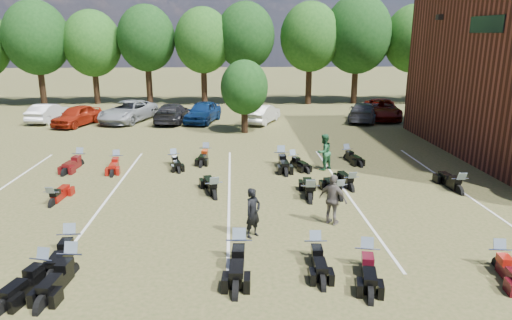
{
  "coord_description": "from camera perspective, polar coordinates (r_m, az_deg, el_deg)",
  "views": [
    {
      "loc": [
        -2.8,
        -15.29,
        6.54
      ],
      "look_at": [
        -1.81,
        4.0,
        1.2
      ],
      "focal_mm": 32.0,
      "sensor_mm": 36.0,
      "label": 1
    }
  ],
  "objects": [
    {
      "name": "ground",
      "position": [
        16.86,
        6.9,
        -7.48
      ],
      "size": [
        160.0,
        160.0,
        0.0
      ],
      "primitive_type": "plane",
      "color": "brown",
      "rests_on": "ground"
    },
    {
      "name": "car_0",
      "position": [
        36.29,
        -21.48,
        5.2
      ],
      "size": [
        3.08,
        4.73,
        1.5
      ],
      "primitive_type": "imported",
      "rotation": [
        0.0,
        0.0,
        -0.33
      ],
      "color": "maroon",
      "rests_on": "ground"
    },
    {
      "name": "car_1",
      "position": [
        38.82,
        -24.56,
        5.41
      ],
      "size": [
        2.04,
        4.44,
        1.41
      ],
      "primitive_type": "imported",
      "rotation": [
        0.0,
        0.0,
        3.01
      ],
      "color": "#B7B8BB",
      "rests_on": "ground"
    },
    {
      "name": "car_2",
      "position": [
        36.71,
        -15.69,
        5.88
      ],
      "size": [
        4.25,
        6.26,
        1.59
      ],
      "primitive_type": "imported",
      "rotation": [
        0.0,
        0.0,
        -0.31
      ],
      "color": "gray",
      "rests_on": "ground"
    },
    {
      "name": "car_3",
      "position": [
        35.64,
        -10.37,
        5.81
      ],
      "size": [
        2.69,
        5.23,
        1.45
      ],
      "primitive_type": "imported",
      "rotation": [
        0.0,
        0.0,
        3.01
      ],
      "color": "black",
      "rests_on": "ground"
    },
    {
      "name": "car_4",
      "position": [
        35.29,
        -6.66,
        5.99
      ],
      "size": [
        3.04,
        5.03,
        1.6
      ],
      "primitive_type": "imported",
      "rotation": [
        0.0,
        0.0,
        -0.26
      ],
      "color": "navy",
      "rests_on": "ground"
    },
    {
      "name": "car_5",
      "position": [
        34.81,
        0.82,
        5.8
      ],
      "size": [
        3.07,
        4.54,
        1.42
      ],
      "primitive_type": "imported",
      "rotation": [
        0.0,
        0.0,
        2.74
      ],
      "color": "#B3B4AF",
      "rests_on": "ground"
    },
    {
      "name": "car_6",
      "position": [
        37.89,
        15.47,
        6.13
      ],
      "size": [
        3.43,
        5.84,
        1.53
      ],
      "primitive_type": "imported",
      "rotation": [
        0.0,
        0.0,
        -0.17
      ],
      "color": "#500A04",
      "rests_on": "ground"
    },
    {
      "name": "car_7",
      "position": [
        36.55,
        13.24,
        5.89
      ],
      "size": [
        3.56,
        5.38,
        1.45
      ],
      "primitive_type": "imported",
      "rotation": [
        0.0,
        0.0,
        2.81
      ],
      "color": "#3D3D42",
      "rests_on": "ground"
    },
    {
      "name": "person_black",
      "position": [
        15.15,
        -0.38,
        -6.62
      ],
      "size": [
        0.73,
        0.72,
        1.69
      ],
      "primitive_type": "imported",
      "rotation": [
        0.0,
        0.0,
        0.74
      ],
      "color": "black",
      "rests_on": "ground"
    },
    {
      "name": "person_green",
      "position": [
        22.83,
        8.48,
        0.99
      ],
      "size": [
        1.12,
        1.08,
        1.81
      ],
      "primitive_type": "imported",
      "rotation": [
        0.0,
        0.0,
        3.79
      ],
      "color": "#225D36",
      "rests_on": "ground"
    },
    {
      "name": "person_grey",
      "position": [
        16.34,
        9.6,
        -4.92
      ],
      "size": [
        1.11,
        1.03,
        1.83
      ],
      "primitive_type": "imported",
      "rotation": [
        0.0,
        0.0,
        2.44
      ],
      "color": "#5E5650",
      "rests_on": "ground"
    },
    {
      "name": "motorcycle_0",
      "position": [
        15.48,
        -22.12,
        -10.75
      ],
      "size": [
        0.82,
        2.36,
        1.31
      ],
      "primitive_type": null,
      "rotation": [
        0.0,
        0.0,
        0.03
      ],
      "color": "black",
      "rests_on": "ground"
    },
    {
      "name": "motorcycle_1",
      "position": [
        14.23,
        -21.99,
        -13.13
      ],
      "size": [
        1.0,
        2.41,
        1.31
      ],
      "primitive_type": null,
      "rotation": [
        0.0,
        0.0,
        -0.11
      ],
      "color": "black",
      "rests_on": "ground"
    },
    {
      "name": "motorcycle_2",
      "position": [
        14.28,
        -24.97,
        -13.38
      ],
      "size": [
        1.26,
        2.36,
        1.25
      ],
      "primitive_type": null,
      "rotation": [
        0.0,
        0.0,
        -0.25
      ],
      "color": "black",
      "rests_on": "ground"
    },
    {
      "name": "motorcycle_3",
      "position": [
        13.94,
        -2.1,
        -12.53
      ],
      "size": [
        0.97,
        2.56,
        1.4
      ],
      "primitive_type": null,
      "rotation": [
        0.0,
        0.0,
        -0.07
      ],
      "color": "black",
      "rests_on": "ground"
    },
    {
      "name": "motorcycle_4",
      "position": [
        14.17,
        7.38,
        -12.16
      ],
      "size": [
        0.8,
        2.21,
        1.22
      ],
      "primitive_type": null,
      "rotation": [
        0.0,
        0.0,
        -0.05
      ],
      "color": "black",
      "rests_on": "ground"
    },
    {
      "name": "motorcycle_5",
      "position": [
        13.93,
        13.57,
        -13.01
      ],
      "size": [
        1.2,
        2.39,
        1.27
      ],
      "primitive_type": null,
      "rotation": [
        0.0,
        0.0,
        -0.22
      ],
      "color": "black",
      "rests_on": "ground"
    },
    {
      "name": "motorcycle_6",
      "position": [
        15.26,
        27.97,
        -11.88
      ],
      "size": [
        1.01,
        2.26,
        1.21
      ],
      "primitive_type": null,
      "rotation": [
        0.0,
        0.0,
        -0.15
      ],
      "color": "#440910",
      "rests_on": "ground"
    },
    {
      "name": "motorcycle_7",
      "position": [
        19.82,
        -24.07,
        -5.22
      ],
      "size": [
        0.8,
        2.07,
        1.13
      ],
      "primitive_type": null,
      "rotation": [
        0.0,
        0.0,
        3.06
      ],
      "color": "maroon",
      "rests_on": "ground"
    },
    {
      "name": "motorcycle_9",
      "position": [
        19.02,
        -5.24,
        -4.73
      ],
      "size": [
        1.27,
        2.45,
        1.31
      ],
      "primitive_type": null,
      "rotation": [
        0.0,
        0.0,
        3.37
      ],
      "color": "black",
      "rests_on": "ground"
    },
    {
      "name": "motorcycle_10",
      "position": [
        18.65,
        6.75,
        -5.18
      ],
      "size": [
        0.96,
        2.49,
        1.36
      ],
      "primitive_type": null,
      "rotation": [
        0.0,
        0.0,
        3.06
      ],
      "color": "black",
      "rests_on": "ground"
    },
    {
      "name": "motorcycle_11",
      "position": [
        19.1,
        10.32,
        -4.83
      ],
      "size": [
        1.03,
        2.29,
        1.23
      ],
      "primitive_type": null,
      "rotation": [
        0.0,
        0.0,
        3.29
      ],
      "color": "black",
      "rests_on": "ground"
    },
    {
      "name": "motorcycle_12",
      "position": [
        20.25,
        11.78,
        -3.73
      ],
      "size": [
        0.9,
        2.21,
        1.2
      ],
      "primitive_type": null,
      "rotation": [
        0.0,
        0.0,
        3.24
      ],
      "color": "black",
      "rests_on": "ground"
    },
    {
      "name": "motorcycle_13",
      "position": [
        21.31,
        23.98,
        -3.8
      ],
      "size": [
        0.85,
        2.39,
        1.32
      ],
      "primitive_type": null,
      "rotation": [
        0.0,
        0.0,
        3.18
      ],
      "color": "black",
      "rests_on": "ground"
    },
    {
      "name": "motorcycle_14",
      "position": [
        25.22,
        -21.11,
        -0.64
      ],
      "size": [
        1.02,
        2.37,
        1.28
      ],
      "primitive_type": null,
      "rotation": [
        0.0,
        0.0,
        -0.13
      ],
      "color": "#4F0B0D",
      "rests_on": "ground"
    },
    {
      "name": "motorcycle_15",
      "position": [
        24.33,
        -16.97,
        -0.83
      ],
      "size": [
        0.89,
        2.23,
        1.21
      ],
      "primitive_type": null,
      "rotation": [
        0.0,
        0.0,
        0.09
      ],
      "color": "maroon",
      "rests_on": "ground"
    },
    {
      "name": "motorcycle_16",
      "position": [
        24.07,
        -10.19,
        -0.56
      ],
      "size": [
        1.17,
        2.15,
        1.14
      ],
      "primitive_type": null,
      "rotation": [
        0.0,
        0.0,
        0.27
      ],
      "color": "black",
      "rests_on": "ground"
    },
    {
      "name": "motorcycle_17",
      "position": [
        24.97,
        -6.27,
        0.17
      ],
      "size": [
        0.91,
        2.24,
        1.21
      ],
      "primitive_type": null,
      "rotation": [
        0.0,
        0.0,
        -0.1
      ],
      "color": "black",
      "rests_on": "ground"
    },
    {
      "name": "motorcycle_18",
      "position": [
        23.64,
        4.66,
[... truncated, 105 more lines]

